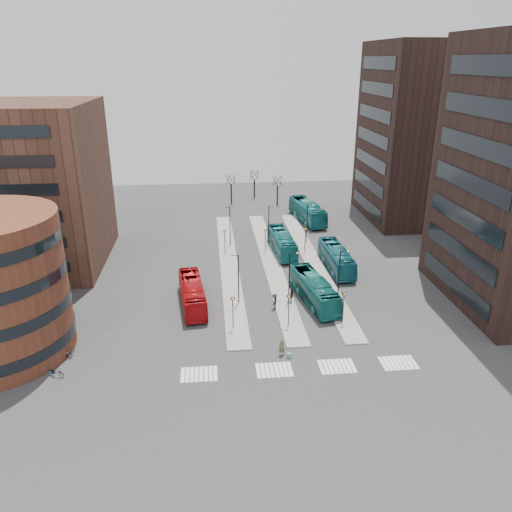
{
  "coord_description": "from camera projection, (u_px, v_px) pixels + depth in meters",
  "views": [
    {
      "loc": [
        -6.53,
        -35.09,
        27.1
      ],
      "look_at": [
        -1.1,
        20.44,
        5.0
      ],
      "focal_mm": 35.0,
      "sensor_mm": 36.0,
      "label": 1
    }
  ],
  "objects": [
    {
      "name": "teal_bus_d",
      "position": [
        307.0,
        211.0,
        88.94
      ],
      "size": [
        4.82,
        12.91,
        3.51
      ],
      "primitive_type": "imported",
      "rotation": [
        0.0,
        0.0,
        0.15
      ],
      "color": "#166C70",
      "rests_on": "ground"
    },
    {
      "name": "lamp_posts",
      "position": [
        278.0,
        244.0,
        67.86
      ],
      "size": [
        14.04,
        20.24,
        6.12
      ],
      "color": "black",
      "rests_on": "ground"
    },
    {
      "name": "sign_poles",
      "position": [
        275.0,
        267.0,
        63.57
      ],
      "size": [
        12.45,
        22.12,
        3.65
      ],
      "color": "black",
      "rests_on": "ground"
    },
    {
      "name": "red_bus",
      "position": [
        192.0,
        293.0,
        58.44
      ],
      "size": [
        3.65,
        10.88,
        2.97
      ],
      "primitive_type": "imported",
      "rotation": [
        0.0,
        0.0,
        0.11
      ],
      "color": "#B30D11",
      "rests_on": "ground"
    },
    {
      "name": "commuter_b",
      "position": [
        291.0,
        296.0,
        59.13
      ],
      "size": [
        0.73,
        1.15,
        1.82
      ],
      "primitive_type": "imported",
      "rotation": [
        0.0,
        0.0,
        1.27
      ],
      "color": "black",
      "rests_on": "ground"
    },
    {
      "name": "island_left",
      "position": [
        229.0,
        264.0,
        70.4
      ],
      "size": [
        2.5,
        45.0,
        0.15
      ],
      "primitive_type": "cube",
      "color": "gray",
      "rests_on": "ground"
    },
    {
      "name": "suitcase",
      "position": [
        289.0,
        356.0,
        48.44
      ],
      "size": [
        0.42,
        0.35,
        0.5
      ],
      "primitive_type": "cube",
      "rotation": [
        0.0,
        0.0,
        0.08
      ],
      "color": "#1C449C",
      "rests_on": "ground"
    },
    {
      "name": "teal_bus_b",
      "position": [
        282.0,
        242.0,
        74.54
      ],
      "size": [
        3.21,
        11.19,
        3.08
      ],
      "primitive_type": "imported",
      "rotation": [
        0.0,
        0.0,
        0.06
      ],
      "color": "#166C6E",
      "rests_on": "ground"
    },
    {
      "name": "teal_bus_a",
      "position": [
        314.0,
        290.0,
        59.23
      ],
      "size": [
        4.4,
        11.49,
        3.12
      ],
      "primitive_type": "imported",
      "rotation": [
        0.0,
        0.0,
        0.16
      ],
      "color": "#13615E",
      "rests_on": "ground"
    },
    {
      "name": "office_block",
      "position": [
        4.0,
        187.0,
        67.35
      ],
      "size": [
        25.0,
        20.12,
        22.0
      ],
      "color": "#4D2F23",
      "rests_on": "ground"
    },
    {
      "name": "island_mid",
      "position": [
        271.0,
        263.0,
        70.95
      ],
      "size": [
        2.5,
        45.0,
        0.15
      ],
      "primitive_type": "cube",
      "color": "gray",
      "rests_on": "ground"
    },
    {
      "name": "ground",
      "position": [
        292.0,
        396.0,
        43.03
      ],
      "size": [
        160.0,
        160.0,
        0.0
      ],
      "primitive_type": "plane",
      "color": "#2E2E31",
      "rests_on": "ground"
    },
    {
      "name": "bicycle_mid",
      "position": [
        64.0,
        355.0,
        48.12
      ],
      "size": [
        1.59,
        0.71,
        0.93
      ],
      "primitive_type": "imported",
      "rotation": [
        0.0,
        0.0,
        1.76
      ],
      "color": "gray",
      "rests_on": "ground"
    },
    {
      "name": "commuter_a",
      "position": [
        201.0,
        298.0,
        58.95
      ],
      "size": [
        0.92,
        0.81,
        1.61
      ],
      "primitive_type": "imported",
      "rotation": [
        0.0,
        0.0,
        3.43
      ],
      "color": "black",
      "rests_on": "ground"
    },
    {
      "name": "teal_bus_c",
      "position": [
        336.0,
        258.0,
        68.65
      ],
      "size": [
        2.82,
        11.2,
        3.11
      ],
      "primitive_type": "imported",
      "rotation": [
        0.0,
        0.0,
        0.02
      ],
      "color": "#165F6E",
      "rests_on": "ground"
    },
    {
      "name": "bicycle_far",
      "position": [
        67.0,
        350.0,
        49.13
      ],
      "size": [
        1.62,
        1.04,
        0.8
      ],
      "primitive_type": "imported",
      "rotation": [
        0.0,
        0.0,
        1.93
      ],
      "color": "gray",
      "rests_on": "ground"
    },
    {
      "name": "bare_trees",
      "position": [
        254.0,
        189.0,
        100.26
      ],
      "size": [
        10.97,
        8.14,
        5.9
      ],
      "color": "black",
      "rests_on": "ground"
    },
    {
      "name": "crosswalk_stripes",
      "position": [
        303.0,
        368.0,
        46.89
      ],
      "size": [
        22.35,
        2.4,
        0.01
      ],
      "color": "silver",
      "rests_on": "ground"
    },
    {
      "name": "bicycle_near",
      "position": [
        56.0,
        372.0,
        45.51
      ],
      "size": [
        1.82,
        1.18,
        0.9
      ],
      "primitive_type": "imported",
      "rotation": [
        0.0,
        0.0,
        1.2
      ],
      "color": "gray",
      "rests_on": "ground"
    },
    {
      "name": "commuter_c",
      "position": [
        275.0,
        301.0,
        57.89
      ],
      "size": [
        1.03,
        1.33,
        1.81
      ],
      "primitive_type": "imported",
      "rotation": [
        0.0,
        0.0,
        4.37
      ],
      "color": "black",
      "rests_on": "ground"
    },
    {
      "name": "tower_far",
      "position": [
        429.0,
        134.0,
        86.67
      ],
      "size": [
        20.12,
        20.0,
        30.0
      ],
      "color": "black",
      "rests_on": "ground"
    },
    {
      "name": "island_right",
      "position": [
        313.0,
        261.0,
        71.49
      ],
      "size": [
        2.5,
        45.0,
        0.15
      ],
      "primitive_type": "cube",
      "color": "gray",
      "rests_on": "ground"
    },
    {
      "name": "traveller",
      "position": [
        282.0,
        347.0,
        48.69
      ],
      "size": [
        0.63,
        0.42,
        1.71
      ],
      "primitive_type": "imported",
      "rotation": [
        0.0,
        0.0,
        0.02
      ],
      "color": "brown",
      "rests_on": "ground"
    }
  ]
}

